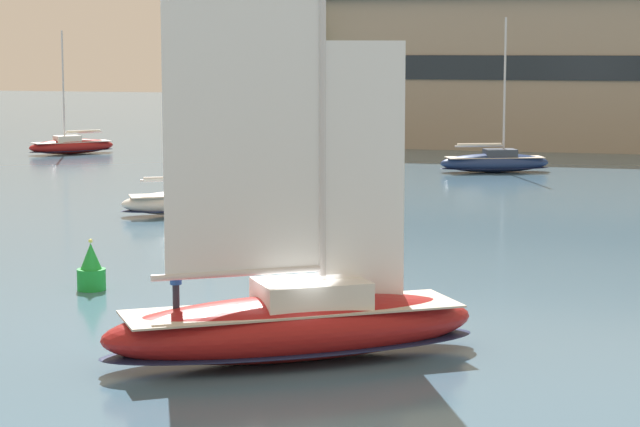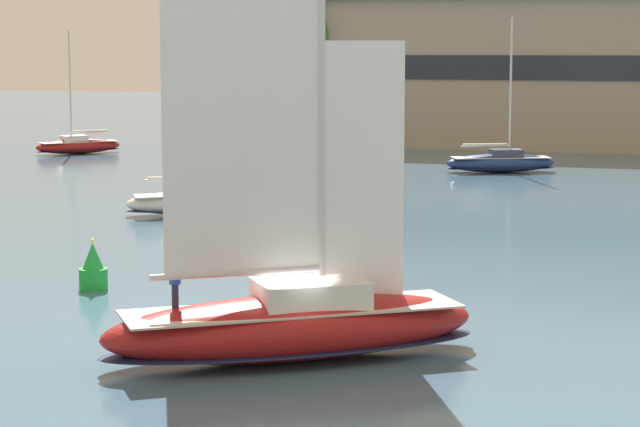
{
  "view_description": "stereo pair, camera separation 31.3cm",
  "coord_description": "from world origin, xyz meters",
  "px_view_note": "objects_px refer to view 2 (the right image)",
  "views": [
    {
      "loc": [
        10.49,
        -34.65,
        9.25
      ],
      "look_at": [
        0.0,
        3.0,
        4.0
      ],
      "focal_mm": 70.0,
      "sensor_mm": 36.0,
      "label": 1
    },
    {
      "loc": [
        10.79,
        -34.56,
        9.25
      ],
      "look_at": [
        0.0,
        3.0,
        4.0
      ],
      "focal_mm": 70.0,
      "sensor_mm": 36.0,
      "label": 2
    }
  ],
  "objects_px": {
    "sailboat_main": "(293,319)",
    "sailboat_moored_far_slip": "(78,145)",
    "sailboat_moored_mid_channel": "(501,162)",
    "tree_shore_left": "(293,41)",
    "sailboat_moored_near_marina": "(201,201)",
    "channel_buoy": "(93,270)",
    "sailboat_moored_outer_mooring": "(306,153)"
  },
  "relations": [
    {
      "from": "sailboat_main",
      "to": "sailboat_moored_near_marina",
      "type": "height_order",
      "value": "sailboat_main"
    },
    {
      "from": "sailboat_moored_near_marina",
      "to": "channel_buoy",
      "type": "relative_size",
      "value": 5.75
    },
    {
      "from": "sailboat_main",
      "to": "sailboat_moored_far_slip",
      "type": "height_order",
      "value": "sailboat_main"
    },
    {
      "from": "sailboat_moored_mid_channel",
      "to": "channel_buoy",
      "type": "bearing_deg",
      "value": -100.17
    },
    {
      "from": "tree_shore_left",
      "to": "sailboat_main",
      "type": "bearing_deg",
      "value": -72.78
    },
    {
      "from": "sailboat_moored_far_slip",
      "to": "channel_buoy",
      "type": "relative_size",
      "value": 5.34
    },
    {
      "from": "sailboat_moored_near_marina",
      "to": "sailboat_moored_outer_mooring",
      "type": "relative_size",
      "value": 1.19
    },
    {
      "from": "channel_buoy",
      "to": "tree_shore_left",
      "type": "bearing_deg",
      "value": 100.84
    },
    {
      "from": "tree_shore_left",
      "to": "channel_buoy",
      "type": "xyz_separation_m",
      "value": [
        12.94,
        -67.55,
        -8.92
      ]
    },
    {
      "from": "sailboat_main",
      "to": "sailboat_moored_mid_channel",
      "type": "distance_m",
      "value": 57.28
    },
    {
      "from": "sailboat_moored_near_marina",
      "to": "sailboat_moored_mid_channel",
      "type": "distance_m",
      "value": 30.74
    },
    {
      "from": "tree_shore_left",
      "to": "sailboat_main",
      "type": "distance_m",
      "value": 79.65
    },
    {
      "from": "sailboat_main",
      "to": "channel_buoy",
      "type": "height_order",
      "value": "sailboat_main"
    },
    {
      "from": "sailboat_moored_mid_channel",
      "to": "sailboat_moored_far_slip",
      "type": "height_order",
      "value": "sailboat_moored_mid_channel"
    },
    {
      "from": "sailboat_moored_near_marina",
      "to": "sailboat_moored_far_slip",
      "type": "height_order",
      "value": "sailboat_moored_near_marina"
    },
    {
      "from": "tree_shore_left",
      "to": "sailboat_moored_far_slip",
      "type": "height_order",
      "value": "tree_shore_left"
    },
    {
      "from": "tree_shore_left",
      "to": "sailboat_moored_near_marina",
      "type": "height_order",
      "value": "tree_shore_left"
    },
    {
      "from": "sailboat_moored_near_marina",
      "to": "sailboat_moored_outer_mooring",
      "type": "height_order",
      "value": "sailboat_moored_near_marina"
    },
    {
      "from": "tree_shore_left",
      "to": "sailboat_moored_outer_mooring",
      "type": "bearing_deg",
      "value": -68.89
    },
    {
      "from": "sailboat_moored_outer_mooring",
      "to": "channel_buoy",
      "type": "bearing_deg",
      "value": -81.93
    },
    {
      "from": "sailboat_moored_mid_channel",
      "to": "sailboat_moored_far_slip",
      "type": "relative_size",
      "value": 1.07
    },
    {
      "from": "tree_shore_left",
      "to": "channel_buoy",
      "type": "distance_m",
      "value": 69.35
    },
    {
      "from": "sailboat_moored_mid_channel",
      "to": "tree_shore_left",
      "type": "bearing_deg",
      "value": 139.79
    },
    {
      "from": "tree_shore_left",
      "to": "sailboat_main",
      "type": "xyz_separation_m",
      "value": [
        23.45,
        -75.65,
        -8.48
      ]
    },
    {
      "from": "sailboat_main",
      "to": "sailboat_moored_near_marina",
      "type": "relative_size",
      "value": 1.39
    },
    {
      "from": "sailboat_moored_mid_channel",
      "to": "sailboat_moored_far_slip",
      "type": "xyz_separation_m",
      "value": [
        -37.48,
        6.01,
        -0.05
      ]
    },
    {
      "from": "sailboat_moored_mid_channel",
      "to": "sailboat_moored_near_marina",
      "type": "bearing_deg",
      "value": -114.48
    },
    {
      "from": "tree_shore_left",
      "to": "sailboat_moored_near_marina",
      "type": "relative_size",
      "value": 1.22
    },
    {
      "from": "sailboat_moored_outer_mooring",
      "to": "channel_buoy",
      "type": "height_order",
      "value": "sailboat_moored_outer_mooring"
    },
    {
      "from": "sailboat_moored_near_marina",
      "to": "sailboat_main",
      "type": "bearing_deg",
      "value": -63.75
    },
    {
      "from": "sailboat_moored_outer_mooring",
      "to": "channel_buoy",
      "type": "distance_m",
      "value": 54.32
    },
    {
      "from": "sailboat_moored_mid_channel",
      "to": "sailboat_moored_outer_mooring",
      "type": "bearing_deg",
      "value": 164.29
    }
  ]
}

